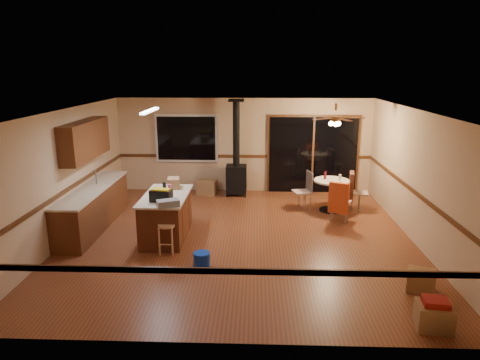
{
  "coord_description": "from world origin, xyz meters",
  "views": [
    {
      "loc": [
        0.31,
        -8.21,
        3.39
      ],
      "look_at": [
        0.0,
        0.3,
        1.15
      ],
      "focal_mm": 32.0,
      "sensor_mm": 36.0,
      "label": 1
    }
  ],
  "objects_px": {
    "bar_stool": "(167,239)",
    "dining_table": "(331,190)",
    "chair_right": "(352,187)",
    "box_under_window": "(207,187)",
    "kitchen_island": "(166,216)",
    "box_corner_a": "(434,316)",
    "wood_stove": "(236,169)",
    "toolbox_grey": "(168,203)",
    "toolbox_black": "(161,196)",
    "chair_left": "(306,186)",
    "chair_near": "(339,198)",
    "box_corner_b": "(421,280)",
    "blue_bucket": "(202,259)"
  },
  "relations": [
    {
      "from": "bar_stool",
      "to": "dining_table",
      "type": "relative_size",
      "value": 0.67
    },
    {
      "from": "chair_right",
      "to": "box_under_window",
      "type": "height_order",
      "value": "chair_right"
    },
    {
      "from": "kitchen_island",
      "to": "box_corner_a",
      "type": "distance_m",
      "value": 5.22
    },
    {
      "from": "wood_stove",
      "to": "bar_stool",
      "type": "bearing_deg",
      "value": -106.35
    },
    {
      "from": "toolbox_grey",
      "to": "dining_table",
      "type": "bearing_deg",
      "value": 35.98
    },
    {
      "from": "toolbox_black",
      "to": "chair_left",
      "type": "bearing_deg",
      "value": 37.48
    },
    {
      "from": "toolbox_black",
      "to": "chair_near",
      "type": "relative_size",
      "value": 0.58
    },
    {
      "from": "kitchen_island",
      "to": "box_corner_b",
      "type": "bearing_deg",
      "value": -24.72
    },
    {
      "from": "box_corner_a",
      "to": "dining_table",
      "type": "bearing_deg",
      "value": 96.61
    },
    {
      "from": "toolbox_black",
      "to": "bar_stool",
      "type": "distance_m",
      "value": 0.83
    },
    {
      "from": "chair_right",
      "to": "box_corner_a",
      "type": "relative_size",
      "value": 1.54
    },
    {
      "from": "box_corner_b",
      "to": "dining_table",
      "type": "bearing_deg",
      "value": 101.37
    },
    {
      "from": "chair_left",
      "to": "chair_near",
      "type": "height_order",
      "value": "same"
    },
    {
      "from": "chair_right",
      "to": "box_under_window",
      "type": "distance_m",
      "value": 3.91
    },
    {
      "from": "toolbox_black",
      "to": "box_corner_b",
      "type": "height_order",
      "value": "toolbox_black"
    },
    {
      "from": "wood_stove",
      "to": "box_corner_b",
      "type": "xyz_separation_m",
      "value": [
        3.13,
        -5.09,
        -0.56
      ]
    },
    {
      "from": "blue_bucket",
      "to": "dining_table",
      "type": "bearing_deg",
      "value": 48.15
    },
    {
      "from": "box_under_window",
      "to": "bar_stool",
      "type": "bearing_deg",
      "value": -94.65
    },
    {
      "from": "wood_stove",
      "to": "box_under_window",
      "type": "xyz_separation_m",
      "value": [
        -0.81,
        0.05,
        -0.53
      ]
    },
    {
      "from": "box_corner_b",
      "to": "bar_stool",
      "type": "bearing_deg",
      "value": 163.82
    },
    {
      "from": "box_under_window",
      "to": "box_corner_b",
      "type": "distance_m",
      "value": 6.48
    },
    {
      "from": "toolbox_grey",
      "to": "box_corner_a",
      "type": "relative_size",
      "value": 0.88
    },
    {
      "from": "box_corner_b",
      "to": "box_corner_a",
      "type": "bearing_deg",
      "value": -101.46
    },
    {
      "from": "blue_bucket",
      "to": "box_under_window",
      "type": "xyz_separation_m",
      "value": [
        -0.4,
        4.41,
        0.08
      ]
    },
    {
      "from": "kitchen_island",
      "to": "dining_table",
      "type": "bearing_deg",
      "value": 26.07
    },
    {
      "from": "bar_stool",
      "to": "chair_right",
      "type": "height_order",
      "value": "chair_right"
    },
    {
      "from": "toolbox_black",
      "to": "bar_stool",
      "type": "height_order",
      "value": "toolbox_black"
    },
    {
      "from": "kitchen_island",
      "to": "box_under_window",
      "type": "distance_m",
      "value": 3.15
    },
    {
      "from": "box_corner_a",
      "to": "box_corner_b",
      "type": "distance_m",
      "value": 1.04
    },
    {
      "from": "chair_left",
      "to": "chair_right",
      "type": "bearing_deg",
      "value": -2.03
    },
    {
      "from": "chair_near",
      "to": "blue_bucket",
      "type": "bearing_deg",
      "value": -141.35
    },
    {
      "from": "box_corner_b",
      "to": "toolbox_black",
      "type": "bearing_deg",
      "value": 159.94
    },
    {
      "from": "toolbox_grey",
      "to": "chair_near",
      "type": "distance_m",
      "value": 3.86
    },
    {
      "from": "chair_near",
      "to": "box_corner_b",
      "type": "distance_m",
      "value": 3.09
    },
    {
      "from": "bar_stool",
      "to": "toolbox_black",
      "type": "bearing_deg",
      "value": 113.01
    },
    {
      "from": "toolbox_black",
      "to": "chair_near",
      "type": "bearing_deg",
      "value": 20.2
    },
    {
      "from": "chair_near",
      "to": "chair_right",
      "type": "height_order",
      "value": "same"
    },
    {
      "from": "box_under_window",
      "to": "wood_stove",
      "type": "bearing_deg",
      "value": -3.52
    },
    {
      "from": "chair_left",
      "to": "chair_right",
      "type": "relative_size",
      "value": 0.74
    },
    {
      "from": "box_under_window",
      "to": "dining_table",
      "type": "bearing_deg",
      "value": -22.46
    },
    {
      "from": "chair_left",
      "to": "dining_table",
      "type": "bearing_deg",
      "value": -11.88
    },
    {
      "from": "toolbox_grey",
      "to": "box_corner_a",
      "type": "bearing_deg",
      "value": -30.22
    },
    {
      "from": "chair_left",
      "to": "box_under_window",
      "type": "height_order",
      "value": "chair_left"
    },
    {
      "from": "bar_stool",
      "to": "box_corner_b",
      "type": "height_order",
      "value": "bar_stool"
    },
    {
      "from": "toolbox_black",
      "to": "box_corner_a",
      "type": "bearing_deg",
      "value": -32.05
    },
    {
      "from": "kitchen_island",
      "to": "chair_left",
      "type": "relative_size",
      "value": 3.26
    },
    {
      "from": "toolbox_grey",
      "to": "blue_bucket",
      "type": "relative_size",
      "value": 1.36
    },
    {
      "from": "chair_left",
      "to": "wood_stove",
      "type": "bearing_deg",
      "value": 147.18
    },
    {
      "from": "chair_left",
      "to": "toolbox_black",
      "type": "bearing_deg",
      "value": -142.52
    },
    {
      "from": "toolbox_grey",
      "to": "toolbox_black",
      "type": "relative_size",
      "value": 0.98
    }
  ]
}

